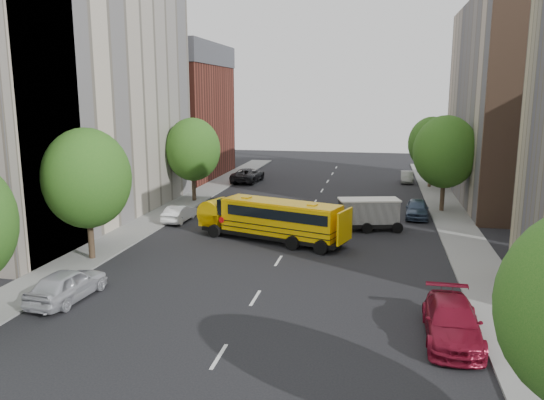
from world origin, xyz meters
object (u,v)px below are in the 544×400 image
(street_tree_2, at_px, (193,150))
(school_bus, at_px, (271,218))
(street_tree_1, at_px, (87,178))
(safari_truck, at_px, (363,214))
(parked_car_2, at_px, (248,175))
(parked_car_1, at_px, (179,213))
(street_tree_4, at_px, (445,152))
(parked_car_3, at_px, (452,322))
(parked_car_5, at_px, (407,177))
(street_tree_5, at_px, (432,143))
(parked_car_4, at_px, (417,209))
(parked_car_0, at_px, (67,285))

(street_tree_2, relative_size, school_bus, 0.75)
(street_tree_1, bearing_deg, school_bus, 33.18)
(street_tree_2, bearing_deg, street_tree_1, -90.00)
(street_tree_1, height_order, street_tree_2, street_tree_1)
(safari_truck, bearing_deg, parked_car_2, 110.47)
(safari_truck, relative_size, parked_car_1, 1.44)
(street_tree_4, xyz_separation_m, parked_car_1, (-20.45, -7.70, -4.42))
(street_tree_4, relative_size, parked_car_3, 1.52)
(street_tree_1, xyz_separation_m, parked_car_5, (19.80, 32.98, -4.31))
(street_tree_5, bearing_deg, parked_car_4, -98.51)
(school_bus, xyz_separation_m, parked_car_1, (-8.09, 4.00, -0.94))
(street_tree_1, bearing_deg, street_tree_4, 39.29)
(parked_car_1, distance_m, parked_car_3, 24.97)
(parked_car_0, distance_m, parked_car_4, 27.67)
(parked_car_3, bearing_deg, parked_car_5, 91.07)
(safari_truck, height_order, parked_car_1, safari_truck)
(school_bus, distance_m, parked_car_0, 14.44)
(parked_car_5, bearing_deg, street_tree_5, -52.77)
(street_tree_5, bearing_deg, street_tree_1, -126.25)
(street_tree_4, relative_size, safari_truck, 1.42)
(street_tree_1, bearing_deg, parked_car_4, 37.70)
(parked_car_3, bearing_deg, parked_car_4, 91.07)
(street_tree_1, height_order, parked_car_3, street_tree_1)
(parked_car_0, bearing_deg, parked_car_5, -110.08)
(street_tree_1, height_order, parked_car_0, street_tree_1)
(parked_car_2, height_order, parked_car_5, parked_car_2)
(school_bus, bearing_deg, parked_car_5, 87.39)
(parked_car_2, bearing_deg, street_tree_2, 84.29)
(safari_truck, xyz_separation_m, parked_car_3, (4.17, -17.20, -0.45))
(parked_car_3, bearing_deg, safari_truck, 104.69)
(parked_car_1, height_order, parked_car_2, parked_car_2)
(street_tree_1, distance_m, parked_car_2, 30.22)
(parked_car_5, bearing_deg, parked_car_1, -128.05)
(street_tree_5, bearing_deg, safari_truck, -108.04)
(school_bus, bearing_deg, parked_car_3, -33.85)
(street_tree_1, distance_m, parked_car_3, 21.33)
(school_bus, bearing_deg, street_tree_5, 80.70)
(parked_car_2, height_order, parked_car_4, parked_car_2)
(street_tree_1, relative_size, school_bus, 0.77)
(school_bus, relative_size, parked_car_5, 2.66)
(safari_truck, xyz_separation_m, parked_car_1, (-14.08, -0.15, -0.57))
(street_tree_1, height_order, street_tree_5, street_tree_1)
(parked_car_5, bearing_deg, street_tree_4, -80.87)
(parked_car_1, bearing_deg, parked_car_3, 139.41)
(parked_car_2, relative_size, parked_car_3, 1.07)
(parked_car_1, distance_m, parked_car_4, 18.92)
(school_bus, relative_size, parked_car_4, 2.35)
(street_tree_1, xyz_separation_m, parked_car_3, (19.80, -6.74, -4.18))
(parked_car_0, bearing_deg, school_bus, -116.88)
(parked_car_2, distance_m, parked_car_5, 17.92)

